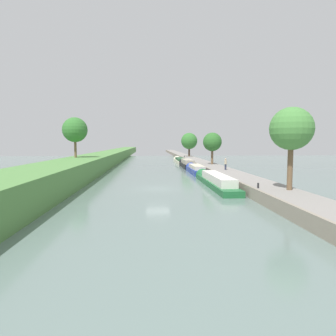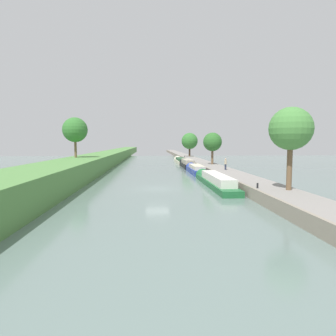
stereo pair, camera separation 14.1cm
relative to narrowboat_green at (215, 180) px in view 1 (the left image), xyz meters
name	(u,v)px [view 1 (the left image)]	position (x,y,z in m)	size (l,w,h in m)	color
ground_plane	(158,189)	(-6.60, -1.96, -0.58)	(160.00, 160.00, 0.00)	slate
left_grassy_bank	(50,178)	(-17.89, -1.96, 0.70)	(6.21, 260.00, 2.56)	#518442
right_towpath	(249,183)	(3.37, -1.96, -0.08)	(3.57, 260.00, 1.00)	gray
stone_quay	(232,183)	(1.46, -1.96, -0.06)	(0.25, 260.00, 1.05)	gray
narrowboat_green	(215,180)	(0.00, 0.00, 0.00)	(2.01, 15.81, 2.09)	#1E6033
narrowboat_blue	(195,169)	(0.04, 14.63, -0.02)	(1.98, 10.99, 1.91)	#283D93
narrowboat_black	(187,164)	(0.06, 26.21, 0.07)	(2.17, 11.72, 2.24)	black
narrowboat_cream	(180,161)	(0.03, 39.55, -0.08)	(2.12, 14.87, 2.01)	beige
tree_rightbank_near	(291,129)	(4.14, -9.69, 5.43)	(3.52, 3.52, 6.83)	brown
tree_rightbank_midnear	(212,142)	(3.90, 19.83, 4.44)	(3.38, 3.38, 5.74)	brown
tree_rightbank_midfar	(189,141)	(3.79, 50.48, 4.78)	(4.60, 4.60, 6.68)	#4C3828
tree_leftbank_downstream	(75,130)	(-19.22, 14.54, 6.35)	(3.91, 3.91, 6.35)	brown
person_walking	(226,164)	(3.50, 8.67, 1.29)	(0.34, 0.34, 1.66)	#282D42
mooring_bollard_near	(258,186)	(1.89, -8.61, 0.65)	(0.16, 0.16, 0.45)	black
mooring_bollard_far	(184,156)	(1.89, 45.83, 0.65)	(0.16, 0.16, 0.45)	black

